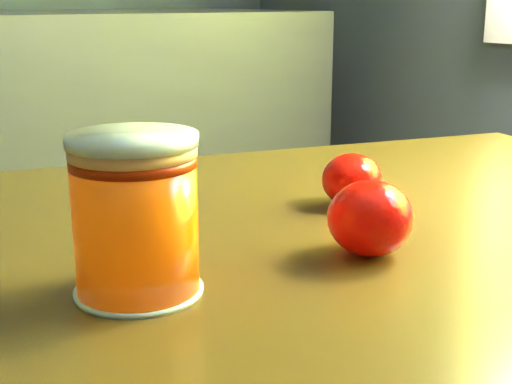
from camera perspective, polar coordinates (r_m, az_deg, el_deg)
table at (r=0.65m, az=2.89°, el=-11.39°), size 1.10×0.87×0.73m
juice_glass at (r=0.49m, az=-9.60°, el=-1.93°), size 0.09×0.09×0.11m
orange_front at (r=0.57m, az=9.14°, el=-2.09°), size 0.09×0.09×0.06m
orange_back at (r=0.71m, az=7.69°, el=0.97°), size 0.08×0.08×0.05m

